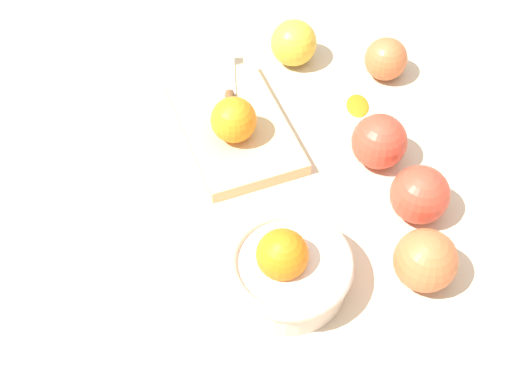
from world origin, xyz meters
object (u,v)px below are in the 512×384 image
apple_front_right (386,59)px  apple_front_center (378,140)px  bowl (288,268)px  orange_on_board (234,120)px  cutting_board (234,127)px  apple_front_left_2 (426,260)px  knife (229,89)px  apple_front_left (420,195)px  apple_front_right_2 (294,43)px

apple_front_right → apple_front_center: size_ratio=0.86×
apple_front_right → bowl: bearing=137.7°
orange_on_board → apple_front_right: 0.29m
cutting_board → apple_front_right: apple_front_right is taller
apple_front_right → apple_front_left_2: apple_front_left_2 is taller
orange_on_board → apple_front_left_2: bearing=-152.2°
knife → apple_front_center: 0.25m
bowl → cutting_board: (0.28, -0.02, -0.03)m
knife → cutting_board: bearing=168.3°
cutting_board → apple_front_left_2: apple_front_left_2 is taller
knife → apple_front_left_2: 0.42m
cutting_board → orange_on_board: (-0.03, 0.01, 0.04)m
cutting_board → apple_front_center: bearing=-123.4°
apple_front_left → apple_front_center: (0.11, 0.01, -0.00)m
apple_front_left → cutting_board: bearing=39.9°
bowl → apple_front_left: bowl is taller
cutting_board → apple_front_right_2: apple_front_right_2 is taller
apple_front_left → apple_front_left_2: size_ratio=0.99×
apple_front_right → orange_on_board: bearing=103.8°
cutting_board → apple_front_left: size_ratio=2.96×
knife → apple_front_left_2: apple_front_left_2 is taller
apple_front_center → apple_front_right_2: (0.24, 0.04, -0.00)m
orange_on_board → bowl: bearing=177.8°
apple_front_right → apple_front_center: apple_front_center is taller
apple_front_left → apple_front_left_2: 0.11m
apple_front_center → apple_front_left_2: size_ratio=0.99×
orange_on_board → apple_front_right_2: bearing=-45.2°
apple_front_left → apple_front_left_2: (-0.10, 0.04, 0.00)m
apple_front_center → apple_front_right_2: 0.25m
cutting_board → orange_on_board: orange_on_board is taller
bowl → apple_front_right: bowl is taller
orange_on_board → knife: 0.10m
bowl → apple_front_center: bearing=-51.8°
orange_on_board → apple_front_left: orange_on_board is taller
apple_front_right_2 → apple_front_center: bearing=-171.3°
apple_front_right_2 → apple_front_left_2: (-0.45, -0.01, 0.00)m
orange_on_board → cutting_board: bearing=-17.3°
cutting_board → apple_front_right: bearing=-81.2°
bowl → apple_front_left_2: bearing=-106.3°
apple_front_left → apple_front_center: same height
apple_front_center → apple_front_right_2: bearing=8.7°
apple_front_right → apple_front_left_2: bearing=161.5°
bowl → apple_front_left_2: 0.17m
apple_front_left → apple_front_left_2: same height
orange_on_board → apple_front_left_2: orange_on_board is taller
cutting_board → apple_front_right: size_ratio=3.46×
apple_front_left → apple_front_right: 0.28m
knife → apple_front_right: bearing=-95.5°
orange_on_board → knife: size_ratio=0.44×
knife → apple_front_left_2: size_ratio=1.88×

